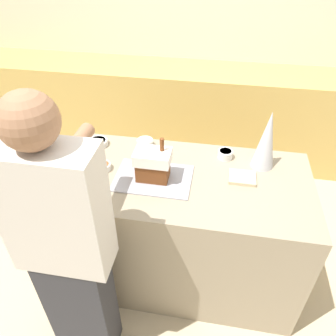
{
  "coord_description": "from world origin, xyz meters",
  "views": [
    {
      "loc": [
        0.18,
        -1.52,
        2.14
      ],
      "look_at": [
        -0.08,
        0.0,
        0.96
      ],
      "focal_mm": 35.0,
      "sensor_mm": 36.0,
      "label": 1
    }
  ],
  "objects_px": {
    "baking_tray": "(153,178)",
    "person": "(67,251)",
    "candy_bowl_front_corner": "(82,164)",
    "candy_bowl_behind_tray": "(98,142)",
    "candy_bowl_near_tray_left": "(102,166)",
    "cookbook": "(242,177)",
    "candy_bowl_far_right": "(225,154)",
    "decorative_tree": "(267,140)",
    "gingerbread_house": "(153,164)",
    "candy_bowl_far_left": "(145,143)"
  },
  "relations": [
    {
      "from": "baking_tray",
      "to": "candy_bowl_near_tray_left",
      "type": "relative_size",
      "value": 4.43
    },
    {
      "from": "candy_bowl_far_right",
      "to": "candy_bowl_behind_tray",
      "type": "relative_size",
      "value": 0.7
    },
    {
      "from": "decorative_tree",
      "to": "cookbook",
      "type": "distance_m",
      "value": 0.27
    },
    {
      "from": "decorative_tree",
      "to": "candy_bowl_far_right",
      "type": "distance_m",
      "value": 0.28
    },
    {
      "from": "candy_bowl_near_tray_left",
      "to": "cookbook",
      "type": "relative_size",
      "value": 0.64
    },
    {
      "from": "candy_bowl_front_corner",
      "to": "person",
      "type": "xyz_separation_m",
      "value": [
        0.16,
        -0.61,
        -0.05
      ]
    },
    {
      "from": "candy_bowl_behind_tray",
      "to": "person",
      "type": "bearing_deg",
      "value": -80.13
    },
    {
      "from": "gingerbread_house",
      "to": "candy_bowl_near_tray_left",
      "type": "height_order",
      "value": "gingerbread_house"
    },
    {
      "from": "candy_bowl_far_right",
      "to": "candy_bowl_behind_tray",
      "type": "bearing_deg",
      "value": 179.85
    },
    {
      "from": "decorative_tree",
      "to": "cookbook",
      "type": "xyz_separation_m",
      "value": [
        -0.12,
        -0.16,
        -0.18
      ]
    },
    {
      "from": "candy_bowl_far_left",
      "to": "candy_bowl_behind_tray",
      "type": "distance_m",
      "value": 0.33
    },
    {
      "from": "candy_bowl_far_right",
      "to": "candy_bowl_far_left",
      "type": "xyz_separation_m",
      "value": [
        -0.54,
        0.04,
        -0.0
      ]
    },
    {
      "from": "candy_bowl_near_tray_left",
      "to": "candy_bowl_far_right",
      "type": "distance_m",
      "value": 0.78
    },
    {
      "from": "candy_bowl_front_corner",
      "to": "cookbook",
      "type": "bearing_deg",
      "value": 3.39
    },
    {
      "from": "candy_bowl_front_corner",
      "to": "candy_bowl_far_right",
      "type": "relative_size",
      "value": 1.14
    },
    {
      "from": "gingerbread_house",
      "to": "candy_bowl_front_corner",
      "type": "bearing_deg",
      "value": 176.09
    },
    {
      "from": "candy_bowl_front_corner",
      "to": "candy_bowl_far_right",
      "type": "distance_m",
      "value": 0.91
    },
    {
      "from": "baking_tray",
      "to": "gingerbread_house",
      "type": "bearing_deg",
      "value": 23.72
    },
    {
      "from": "candy_bowl_near_tray_left",
      "to": "person",
      "type": "bearing_deg",
      "value": -87.3
    },
    {
      "from": "candy_bowl_near_tray_left",
      "to": "gingerbread_house",
      "type": "bearing_deg",
      "value": -6.01
    },
    {
      "from": "baking_tray",
      "to": "cookbook",
      "type": "bearing_deg",
      "value": 9.7
    },
    {
      "from": "decorative_tree",
      "to": "candy_bowl_far_right",
      "type": "xyz_separation_m",
      "value": [
        -0.23,
        0.04,
        -0.16
      ]
    },
    {
      "from": "decorative_tree",
      "to": "person",
      "type": "height_order",
      "value": "person"
    },
    {
      "from": "candy_bowl_far_right",
      "to": "candy_bowl_front_corner",
      "type": "bearing_deg",
      "value": -163.51
    },
    {
      "from": "candy_bowl_far_left",
      "to": "person",
      "type": "distance_m",
      "value": 0.93
    },
    {
      "from": "candy_bowl_near_tray_left",
      "to": "candy_bowl_behind_tray",
      "type": "distance_m",
      "value": 0.28
    },
    {
      "from": "candy_bowl_front_corner",
      "to": "person",
      "type": "distance_m",
      "value": 0.63
    },
    {
      "from": "candy_bowl_front_corner",
      "to": "person",
      "type": "relative_size",
      "value": 0.06
    },
    {
      "from": "decorative_tree",
      "to": "candy_bowl_behind_tray",
      "type": "height_order",
      "value": "decorative_tree"
    },
    {
      "from": "candy_bowl_front_corner",
      "to": "candy_bowl_far_left",
      "type": "relative_size",
      "value": 0.99
    },
    {
      "from": "gingerbread_house",
      "to": "candy_bowl_far_left",
      "type": "distance_m",
      "value": 0.36
    },
    {
      "from": "candy_bowl_front_corner",
      "to": "candy_bowl_near_tray_left",
      "type": "relative_size",
      "value": 1.04
    },
    {
      "from": "baking_tray",
      "to": "person",
      "type": "height_order",
      "value": "person"
    },
    {
      "from": "candy_bowl_behind_tray",
      "to": "candy_bowl_near_tray_left",
      "type": "bearing_deg",
      "value": -64.52
    },
    {
      "from": "baking_tray",
      "to": "person",
      "type": "xyz_separation_m",
      "value": [
        -0.3,
        -0.58,
        -0.03
      ]
    },
    {
      "from": "gingerbread_house",
      "to": "candy_bowl_far_left",
      "type": "relative_size",
      "value": 2.45
    },
    {
      "from": "candy_bowl_near_tray_left",
      "to": "candy_bowl_far_right",
      "type": "xyz_separation_m",
      "value": [
        0.74,
        0.25,
        0.01
      ]
    },
    {
      "from": "candy_bowl_near_tray_left",
      "to": "candy_bowl_behind_tray",
      "type": "bearing_deg",
      "value": 115.48
    },
    {
      "from": "baking_tray",
      "to": "person",
      "type": "relative_size",
      "value": 0.27
    },
    {
      "from": "baking_tray",
      "to": "decorative_tree",
      "type": "height_order",
      "value": "decorative_tree"
    },
    {
      "from": "candy_bowl_near_tray_left",
      "to": "person",
      "type": "xyz_separation_m",
      "value": [
        0.03,
        -0.61,
        -0.05
      ]
    },
    {
      "from": "candy_bowl_front_corner",
      "to": "candy_bowl_behind_tray",
      "type": "distance_m",
      "value": 0.26
    },
    {
      "from": "candy_bowl_near_tray_left",
      "to": "baking_tray",
      "type": "bearing_deg",
      "value": -6.06
    },
    {
      "from": "candy_bowl_near_tray_left",
      "to": "candy_bowl_far_right",
      "type": "relative_size",
      "value": 1.09
    },
    {
      "from": "candy_bowl_far_left",
      "to": "person",
      "type": "height_order",
      "value": "person"
    },
    {
      "from": "gingerbread_house",
      "to": "candy_bowl_front_corner",
      "type": "xyz_separation_m",
      "value": [
        -0.46,
        0.03,
        -0.08
      ]
    },
    {
      "from": "decorative_tree",
      "to": "candy_bowl_near_tray_left",
      "type": "bearing_deg",
      "value": -167.62
    },
    {
      "from": "candy_bowl_front_corner",
      "to": "candy_bowl_near_tray_left",
      "type": "bearing_deg",
      "value": 1.45
    },
    {
      "from": "decorative_tree",
      "to": "candy_bowl_behind_tray",
      "type": "relative_size",
      "value": 2.79
    },
    {
      "from": "baking_tray",
      "to": "candy_bowl_far_right",
      "type": "bearing_deg",
      "value": 34.97
    }
  ]
}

